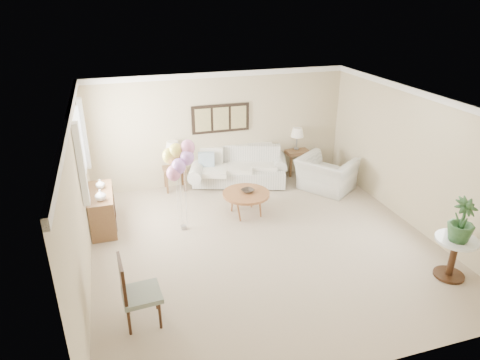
{
  "coord_description": "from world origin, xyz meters",
  "views": [
    {
      "loc": [
        -2.38,
        -6.22,
        4.21
      ],
      "look_at": [
        -0.27,
        0.6,
        1.05
      ],
      "focal_mm": 32.0,
      "sensor_mm": 36.0,
      "label": 1
    }
  ],
  "objects_px": {
    "accent_chair": "(135,290)",
    "armchair": "(326,174)",
    "balloon_cluster": "(179,159)",
    "coffee_table": "(246,194)",
    "sofa": "(239,169)"
  },
  "relations": [
    {
      "from": "accent_chair",
      "to": "armchair",
      "type": "bearing_deg",
      "value": 35.08
    },
    {
      "from": "balloon_cluster",
      "to": "coffee_table",
      "type": "bearing_deg",
      "value": 8.94
    },
    {
      "from": "coffee_table",
      "to": "sofa",
      "type": "bearing_deg",
      "value": 78.39
    },
    {
      "from": "armchair",
      "to": "accent_chair",
      "type": "height_order",
      "value": "accent_chair"
    },
    {
      "from": "sofa",
      "to": "armchair",
      "type": "bearing_deg",
      "value": -28.25
    },
    {
      "from": "sofa",
      "to": "coffee_table",
      "type": "xyz_separation_m",
      "value": [
        -0.32,
        -1.57,
        0.1
      ]
    },
    {
      "from": "sofa",
      "to": "balloon_cluster",
      "type": "relative_size",
      "value": 1.47
    },
    {
      "from": "sofa",
      "to": "accent_chair",
      "type": "height_order",
      "value": "accent_chair"
    },
    {
      "from": "accent_chair",
      "to": "coffee_table",
      "type": "bearing_deg",
      "value": 46.92
    },
    {
      "from": "sofa",
      "to": "balloon_cluster",
      "type": "distance_m",
      "value": 2.68
    },
    {
      "from": "balloon_cluster",
      "to": "accent_chair",
      "type": "bearing_deg",
      "value": -113.92
    },
    {
      "from": "accent_chair",
      "to": "balloon_cluster",
      "type": "relative_size",
      "value": 0.58
    },
    {
      "from": "sofa",
      "to": "armchair",
      "type": "xyz_separation_m",
      "value": [
        1.79,
        -0.96,
        0.04
      ]
    },
    {
      "from": "armchair",
      "to": "sofa",
      "type": "bearing_deg",
      "value": 27.23
    },
    {
      "from": "sofa",
      "to": "accent_chair",
      "type": "relative_size",
      "value": 2.52
    }
  ]
}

